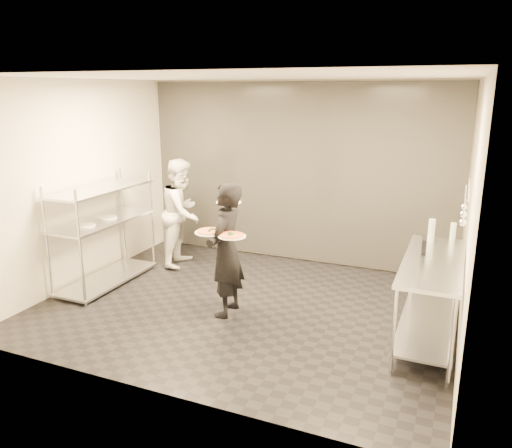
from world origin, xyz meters
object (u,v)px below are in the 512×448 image
at_px(waiter, 226,250).
at_px(bottle_dark, 432,229).
at_px(bottle_clear, 453,232).
at_px(prep_counter, 431,286).
at_px(pass_rack, 104,230).
at_px(salad_plate, 229,201).
at_px(pos_monitor, 424,245).
at_px(pizza_plate_far, 232,235).
at_px(chef, 182,213).
at_px(pizza_plate_near, 210,232).
at_px(bottle_green, 431,231).

height_order(waiter, bottle_dark, waiter).
bearing_deg(bottle_clear, prep_counter, -100.95).
bearing_deg(waiter, bottle_dark, 112.33).
bearing_deg(pass_rack, salad_plate, 1.80).
bearing_deg(salad_plate, bottle_clear, 16.08).
bearing_deg(pass_rack, pos_monitor, 3.11).
bearing_deg(pizza_plate_far, bottle_dark, 31.56).
bearing_deg(chef, pos_monitor, -111.46).
xyz_separation_m(waiter, bottle_clear, (2.46, 1.06, 0.22)).
height_order(pass_rack, prep_counter, pass_rack).
height_order(prep_counter, pizza_plate_near, pizza_plate_near).
xyz_separation_m(waiter, pos_monitor, (2.19, 0.49, 0.19)).
bearing_deg(waiter, bottle_green, 109.23).
distance_m(chef, salad_plate, 1.75).
bearing_deg(pizza_plate_near, pizza_plate_far, -6.92).
relative_size(pass_rack, salad_plate, 5.24).
distance_m(waiter, pizza_plate_far, 0.37).
bearing_deg(pizza_plate_far, bottle_clear, 28.92).
xyz_separation_m(pass_rack, waiter, (2.02, -0.26, 0.04)).
distance_m(bottle_green, bottle_clear, 0.28).
relative_size(chef, bottle_clear, 7.46).
relative_size(pos_monitor, bottle_green, 0.84).
bearing_deg(chef, bottle_dark, -102.54).
bearing_deg(prep_counter, waiter, -173.47).
height_order(pizza_plate_near, bottle_green, bottle_green).
bearing_deg(chef, bottle_clear, -102.27).
distance_m(pass_rack, chef, 1.26).
xyz_separation_m(bottle_clear, bottle_dark, (-0.23, 0.00, 0.01)).
bearing_deg(prep_counter, bottle_green, 96.82).
bearing_deg(pass_rack, pizza_plate_near, -12.61).
height_order(prep_counter, chef, chef).
relative_size(prep_counter, salad_plate, 5.90).
bearing_deg(salad_plate, bottle_dark, 17.56).
height_order(salad_plate, pos_monitor, salad_plate).
height_order(bottle_green, bottle_clear, bottle_green).
relative_size(pass_rack, prep_counter, 0.89).
height_order(pizza_plate_near, pizza_plate_far, pizza_plate_near).
xyz_separation_m(chef, bottle_green, (3.65, -0.45, 0.23)).
xyz_separation_m(salad_plate, pos_monitor, (2.30, 0.17, -0.33)).
bearing_deg(pizza_plate_near, salad_plate, 88.60).
xyz_separation_m(bottle_green, bottle_clear, (0.23, 0.15, -0.03)).
bearing_deg(pass_rack, prep_counter, 0.03).
xyz_separation_m(pass_rack, pos_monitor, (4.21, 0.23, 0.24)).
relative_size(pos_monitor, bottle_clear, 1.06).
bearing_deg(pizza_plate_near, bottle_clear, 25.37).
distance_m(prep_counter, pizza_plate_far, 2.23).
xyz_separation_m(salad_plate, bottle_green, (2.34, 0.60, -0.28)).
bearing_deg(bottle_dark, chef, 175.31).
distance_m(salad_plate, bottle_clear, 2.70).
bearing_deg(prep_counter, bottle_dark, 95.35).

